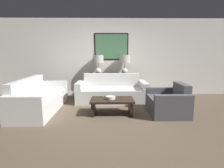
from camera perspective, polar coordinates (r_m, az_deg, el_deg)
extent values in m
plane|color=brown|center=(4.00, 0.30, -11.61)|extent=(20.00, 20.00, 0.00)
cube|color=silver|center=(6.25, -0.23, 8.64)|extent=(8.30, 0.10, 2.65)
cube|color=black|center=(6.20, -0.22, 12.10)|extent=(1.18, 0.01, 0.92)
cube|color=#4C7F56|center=(6.19, -0.22, 12.10)|extent=(1.10, 0.02, 0.84)
cube|color=#332319|center=(6.07, -0.19, -0.44)|extent=(1.47, 0.39, 0.75)
cylinder|color=silver|center=(6.03, -4.49, 3.15)|extent=(0.17, 0.17, 0.02)
sphere|color=silver|center=(6.01, -4.51, 4.23)|extent=(0.20, 0.20, 0.20)
cylinder|color=#8C7A51|center=(6.00, -4.53, 6.08)|extent=(0.02, 0.02, 0.19)
cylinder|color=#B2ADA3|center=(5.99, -4.56, 8.17)|extent=(0.36, 0.36, 0.25)
cylinder|color=silver|center=(6.04, 4.11, 3.17)|extent=(0.17, 0.17, 0.02)
sphere|color=silver|center=(6.03, 4.12, 4.25)|extent=(0.20, 0.20, 0.20)
cylinder|color=#8C7A51|center=(6.01, 4.14, 6.09)|extent=(0.02, 0.02, 0.19)
cylinder|color=#B2ADA3|center=(6.00, 4.17, 8.18)|extent=(0.36, 0.36, 0.25)
cube|color=silver|center=(5.29, -0.05, -3.85)|extent=(1.76, 0.68, 0.41)
cube|color=silver|center=(5.67, -0.13, -0.74)|extent=(1.76, 0.18, 0.83)
cube|color=silver|center=(5.43, -10.38, -2.55)|extent=(0.18, 0.86, 0.62)
cube|color=silver|center=(5.46, 10.18, -2.47)|extent=(0.18, 0.86, 0.62)
cube|color=silver|center=(4.91, -21.11, -5.66)|extent=(0.68, 1.76, 0.41)
cube|color=silver|center=(5.02, -25.91, -3.17)|extent=(0.18, 1.76, 0.83)
cube|color=silver|center=(4.06, -27.10, -7.81)|extent=(0.86, 0.18, 0.62)
cube|color=silver|center=(5.80, -18.77, -2.11)|extent=(0.86, 0.18, 0.62)
cube|color=black|center=(4.26, 0.02, -5.22)|extent=(1.04, 0.59, 0.05)
cube|color=black|center=(4.33, -6.05, -7.65)|extent=(0.07, 0.47, 0.33)
cube|color=black|center=(4.35, 6.07, -7.58)|extent=(0.07, 0.47, 0.33)
cylinder|color=beige|center=(4.25, -0.52, -4.47)|extent=(0.24, 0.24, 0.07)
cube|color=#4C4C51|center=(4.49, 16.38, -6.80)|extent=(0.68, 0.70, 0.42)
cube|color=#4C4C51|center=(4.59, 21.61, -4.52)|extent=(0.18, 0.70, 0.76)
cube|color=#4C4C51|center=(4.87, 15.99, -4.46)|extent=(0.86, 0.14, 0.58)
cube|color=#4C4C51|center=(4.11, 19.37, -7.32)|extent=(0.86, 0.14, 0.58)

